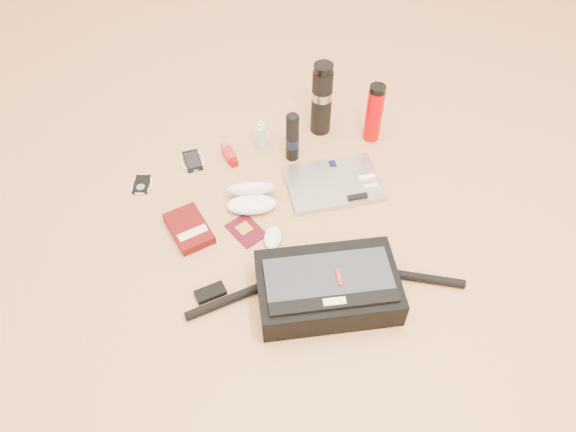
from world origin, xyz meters
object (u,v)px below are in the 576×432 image
Objects in this scene: laptop at (334,183)px; messenger_bag at (327,287)px; thermos_black at (322,99)px; thermos_red at (374,113)px; book at (189,228)px.

messenger_bag is at bearing -108.55° from laptop.
messenger_bag is 0.75m from thermos_black.
thermos_red is at bearing -30.81° from thermos_black.
laptop is 0.32m from thermos_black.
messenger_bag reaches higher than book.
thermos_red is at bearing 5.99° from book.
laptop is 1.44× the size of thermos_red.
book reaches higher than laptop.
thermos_black reaches higher than book.
laptop is at bearing -139.13° from thermos_red.
thermos_black is at bearing 18.69° from book.
messenger_bag is 2.85× the size of thermos_black.
laptop is 1.16× the size of thermos_black.
thermos_red is (0.17, -0.10, -0.03)m from thermos_black.
messenger_bag reaches higher than laptop.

